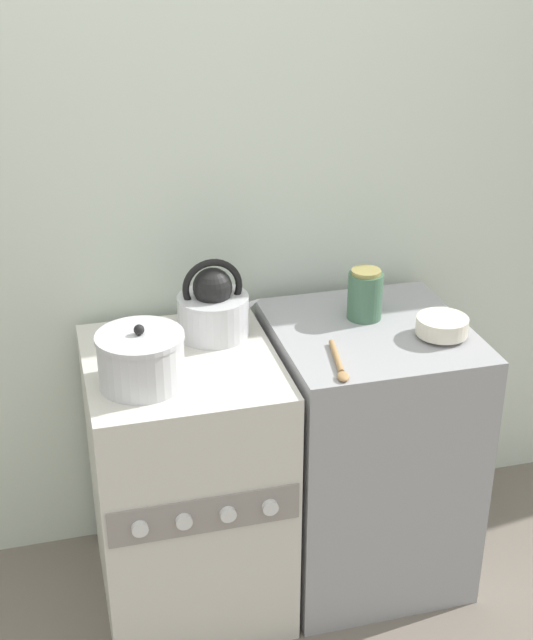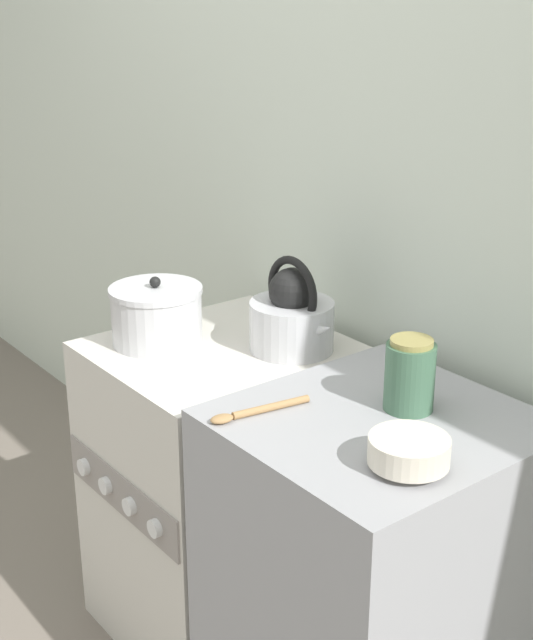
% 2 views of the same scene
% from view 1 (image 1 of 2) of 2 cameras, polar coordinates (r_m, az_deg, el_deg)
% --- Properties ---
extents(wall_back, '(7.00, 0.06, 2.50)m').
position_cam_1_polar(wall_back, '(2.67, -7.26, 9.26)').
color(wall_back, silver).
rests_on(wall_back, ground_plane).
extents(stove, '(0.54, 0.62, 0.82)m').
position_cam_1_polar(stove, '(2.71, -5.13, -10.21)').
color(stove, beige).
rests_on(stove, ground_plane).
extents(counter, '(0.56, 0.58, 0.85)m').
position_cam_1_polar(counter, '(2.83, 6.36, -8.30)').
color(counter, '#99999E').
rests_on(counter, ground_plane).
extents(kettle, '(0.26, 0.21, 0.24)m').
position_cam_1_polar(kettle, '(2.59, -3.38, 0.80)').
color(kettle, silver).
rests_on(kettle, stove).
extents(cooking_pot, '(0.23, 0.23, 0.17)m').
position_cam_1_polar(cooking_pot, '(2.35, -8.03, -2.51)').
color(cooking_pot, silver).
rests_on(cooking_pot, stove).
extents(enamel_bowl, '(0.15, 0.15, 0.06)m').
position_cam_1_polar(enamel_bowl, '(2.58, 11.17, -0.38)').
color(enamel_bowl, beige).
rests_on(enamel_bowl, counter).
extents(storage_jar, '(0.10, 0.10, 0.15)m').
position_cam_1_polar(storage_jar, '(2.65, 6.32, 1.63)').
color(storage_jar, '#3F664C').
rests_on(storage_jar, counter).
extents(wooden_spoon, '(0.06, 0.22, 0.02)m').
position_cam_1_polar(wooden_spoon, '(2.40, 4.64, -2.79)').
color(wooden_spoon, '#A37A4C').
rests_on(wooden_spoon, counter).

